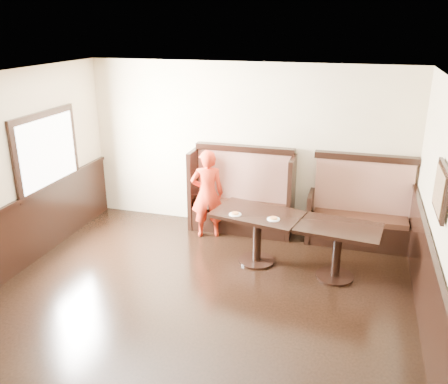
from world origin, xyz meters
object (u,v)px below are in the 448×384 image
at_px(table_main, 257,224).
at_px(child, 207,194).
at_px(booth_neighbor, 360,215).
at_px(table_neighbor, 338,240).
at_px(booth_main, 242,200).

distance_m(table_main, child, 1.21).
distance_m(booth_neighbor, table_main, 1.82).
height_order(table_main, table_neighbor, table_main).
bearing_deg(booth_neighbor, booth_main, 179.95).
xyz_separation_m(table_main, child, (-0.99, 0.68, 0.13)).
distance_m(table_neighbor, child, 2.31).
xyz_separation_m(booth_main, table_main, (0.51, -1.10, 0.08)).
distance_m(booth_neighbor, child, 2.48).
bearing_deg(booth_main, child, -138.70).
relative_size(booth_main, table_main, 1.27).
height_order(booth_main, table_neighbor, booth_main).
height_order(booth_main, child, child).
xyz_separation_m(booth_neighbor, table_neighbor, (-0.29, -1.25, 0.10)).
bearing_deg(table_main, booth_main, 126.51).
bearing_deg(booth_main, table_main, -65.36).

